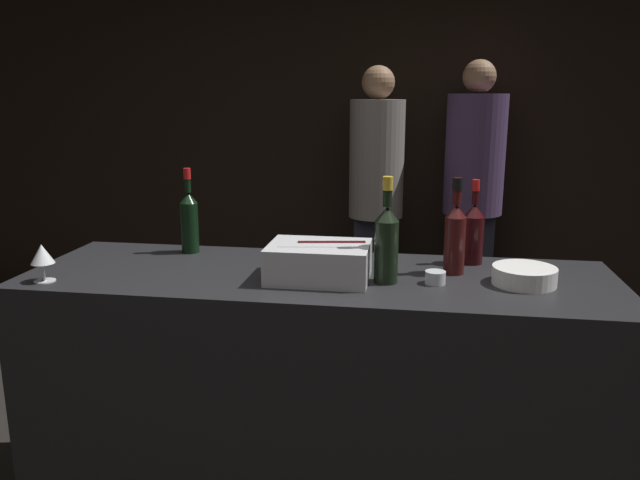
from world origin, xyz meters
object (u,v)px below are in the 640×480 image
(red_wine_bottle_burgundy, at_px, (189,219))
(person_in_hoodie, at_px, (473,188))
(red_wine_bottle_tall, at_px, (473,231))
(champagne_bottle, at_px, (386,241))
(bowl_white, at_px, (524,275))
(ice_bin_with_bottles, at_px, (320,261))
(candle_votive, at_px, (435,277))
(person_blond_tee, at_px, (376,190))
(wine_glass, at_px, (42,255))
(red_wine_bottle_black_foil, at_px, (455,235))

(red_wine_bottle_burgundy, distance_m, person_in_hoodie, 2.17)
(red_wine_bottle_tall, bearing_deg, champagne_bottle, -136.18)
(bowl_white, bearing_deg, ice_bin_with_bottles, -175.89)
(candle_votive, bearing_deg, red_wine_bottle_burgundy, 163.84)
(person_in_hoodie, bearing_deg, champagne_bottle, 52.60)
(bowl_white, height_order, red_wine_bottle_burgundy, red_wine_bottle_burgundy)
(champagne_bottle, height_order, person_blond_tee, person_blond_tee)
(red_wine_bottle_tall, bearing_deg, wine_glass, -162.12)
(ice_bin_with_bottles, relative_size, person_blond_tee, 0.20)
(ice_bin_with_bottles, distance_m, red_wine_bottle_tall, 0.64)
(bowl_white, distance_m, candle_votive, 0.31)
(wine_glass, xyz_separation_m, person_in_hoodie, (1.65, 2.23, -0.05))
(ice_bin_with_bottles, height_order, red_wine_bottle_black_foil, red_wine_bottle_black_foil)
(ice_bin_with_bottles, relative_size, red_wine_bottle_burgundy, 1.01)
(red_wine_bottle_burgundy, xyz_separation_m, person_in_hoodie, (1.29, 1.75, -0.09))
(champagne_bottle, relative_size, red_wine_bottle_tall, 1.14)
(red_wine_bottle_tall, height_order, red_wine_bottle_black_foil, red_wine_bottle_black_foil)
(candle_votive, relative_size, person_in_hoodie, 0.04)
(wine_glass, distance_m, champagne_bottle, 1.21)
(champagne_bottle, relative_size, person_in_hoodie, 0.20)
(candle_votive, height_order, person_in_hoodie, person_in_hoodie)
(red_wine_bottle_tall, bearing_deg, red_wine_bottle_burgundy, -179.65)
(candle_votive, height_order, red_wine_bottle_burgundy, red_wine_bottle_burgundy)
(person_blond_tee, bearing_deg, candle_votive, -123.49)
(ice_bin_with_bottles, bearing_deg, red_wine_bottle_black_foil, 17.90)
(wine_glass, relative_size, person_in_hoodie, 0.07)
(red_wine_bottle_black_foil, distance_m, red_wine_bottle_burgundy, 1.08)
(ice_bin_with_bottles, bearing_deg, person_blond_tee, 88.12)
(bowl_white, xyz_separation_m, candle_votive, (-0.30, -0.04, -0.01))
(candle_votive, distance_m, red_wine_bottle_burgundy, 1.05)
(bowl_white, height_order, person_in_hoodie, person_in_hoodie)
(champagne_bottle, distance_m, person_in_hoodie, 2.10)
(person_blond_tee, bearing_deg, red_wine_bottle_tall, -116.86)
(champagne_bottle, height_order, red_wine_bottle_tall, champagne_bottle)
(ice_bin_with_bottles, height_order, wine_glass, wine_glass)
(red_wine_bottle_black_foil, relative_size, person_blond_tee, 0.20)
(person_in_hoodie, bearing_deg, bowl_white, 65.78)
(wine_glass, xyz_separation_m, candle_votive, (1.36, 0.19, -0.07))
(ice_bin_with_bottles, height_order, red_wine_bottle_burgundy, red_wine_bottle_burgundy)
(champagne_bottle, xyz_separation_m, person_blond_tee, (-0.17, 1.94, -0.12))
(ice_bin_with_bottles, bearing_deg, candle_votive, 1.39)
(red_wine_bottle_black_foil, relative_size, red_wine_bottle_burgundy, 1.01)
(bowl_white, distance_m, person_in_hoodie, 1.99)
(red_wine_bottle_tall, bearing_deg, bowl_white, -58.28)
(red_wine_bottle_burgundy, relative_size, person_blond_tee, 0.20)
(wine_glass, bearing_deg, red_wine_bottle_black_foil, 13.12)
(red_wine_bottle_tall, bearing_deg, red_wine_bottle_black_foil, -116.93)
(ice_bin_with_bottles, relative_size, bowl_white, 1.63)
(red_wine_bottle_tall, xyz_separation_m, person_blond_tee, (-0.49, 1.63, -0.10))
(red_wine_bottle_black_foil, height_order, red_wine_bottle_burgundy, red_wine_bottle_black_foil)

